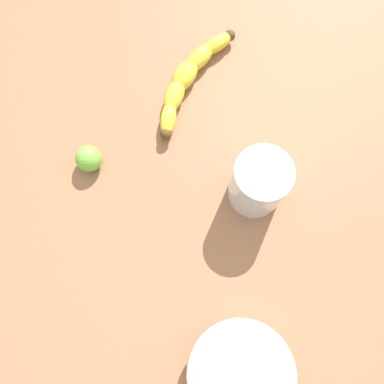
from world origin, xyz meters
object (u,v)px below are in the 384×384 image
ceramic_bowl (241,374)px  lime_fruit (89,159)px  smoothie_glass (258,184)px  banana (189,78)px

ceramic_bowl → lime_fruit: 40.05cm
smoothie_glass → ceramic_bowl: (24.71, 11.66, -2.17)cm
banana → smoothie_glass: smoothie_glass is taller
ceramic_bowl → lime_fruit: size_ratio=3.49×
smoothie_glass → ceramic_bowl: size_ratio=0.70×
ceramic_bowl → lime_fruit: (-14.60, -37.29, -0.69)cm
smoothie_glass → lime_fruit: smoothie_glass is taller
banana → smoothie_glass: 23.34cm
banana → lime_fruit: 22.37cm
banana → ceramic_bowl: bearing=38.8°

